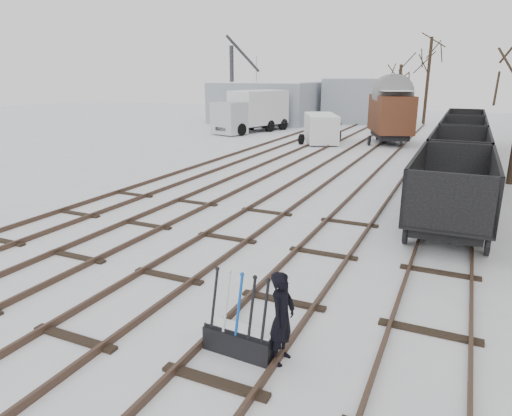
{
  "coord_description": "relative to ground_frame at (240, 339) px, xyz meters",
  "views": [
    {
      "loc": [
        6.2,
        -8.37,
        4.75
      ],
      "look_at": [
        1.13,
        2.65,
        1.2
      ],
      "focal_mm": 32.0,
      "sensor_mm": 36.0,
      "label": 1
    }
  ],
  "objects": [
    {
      "name": "tracks",
      "position": [
        -2.99,
        15.75,
        -0.21
      ],
      "size": [
        13.9,
        52.0,
        0.16
      ],
      "color": "black",
      "rests_on": "ground"
    },
    {
      "name": "tree_far_right",
      "position": [
        -0.92,
        43.26,
        3.87
      ],
      "size": [
        0.3,
        0.3,
        8.3
      ],
      "primitive_type": "cylinder",
      "color": "black",
      "rests_on": "ground"
    },
    {
      "name": "worker",
      "position": [
        0.75,
        0.1,
        0.54
      ],
      "size": [
        0.44,
        0.63,
        1.65
      ],
      "primitive_type": "imported",
      "rotation": [
        0.0,
        0.0,
        1.49
      ],
      "color": "black",
      "rests_on": "ground"
    },
    {
      "name": "ground_frame",
      "position": [
        0.0,
        0.0,
        0.0
      ],
      "size": [
        1.32,
        0.49,
        1.49
      ],
      "rotation": [
        0.0,
        0.0,
        -0.05
      ],
      "color": "black",
      "rests_on": "ground"
    },
    {
      "name": "ground",
      "position": [
        -2.99,
        2.08,
        -0.28
      ],
      "size": [
        120.0,
        120.0,
        0.0
      ],
      "primitive_type": "plane",
      "color": "white",
      "rests_on": "ground"
    },
    {
      "name": "lorry",
      "position": [
        -13.75,
        29.74,
        1.51
      ],
      "size": [
        3.96,
        8.02,
        3.49
      ],
      "rotation": [
        0.0,
        0.0,
        -0.3
      ],
      "color": "black",
      "rests_on": "ground"
    },
    {
      "name": "shed_right",
      "position": [
        -6.99,
        42.08,
        1.96
      ],
      "size": [
        7.0,
        6.0,
        4.5
      ],
      "color": "#9197A3",
      "rests_on": "ground"
    },
    {
      "name": "freight_wagon_c",
      "position": [
        3.01,
        21.59,
        0.63
      ],
      "size": [
        2.35,
        5.86,
        2.39
      ],
      "color": "black",
      "rests_on": "ground"
    },
    {
      "name": "tree_far_left",
      "position": [
        -3.44,
        42.28,
        2.6
      ],
      "size": [
        0.3,
        0.3,
        5.76
      ],
      "primitive_type": "cylinder",
      "color": "black",
      "rests_on": "ground"
    },
    {
      "name": "freight_wagon_d",
      "position": [
        3.01,
        27.99,
        0.63
      ],
      "size": [
        2.35,
        5.86,
        2.39
      ],
      "color": "black",
      "rests_on": "ground"
    },
    {
      "name": "freight_wagon_a",
      "position": [
        3.01,
        8.79,
        0.63
      ],
      "size": [
        2.35,
        5.86,
        2.39
      ],
      "color": "black",
      "rests_on": "ground"
    },
    {
      "name": "box_van_wagon",
      "position": [
        -1.86,
        27.64,
        1.9
      ],
      "size": [
        4.18,
        5.51,
        3.75
      ],
      "rotation": [
        0.0,
        0.0,
        0.37
      ],
      "color": "black",
      "rests_on": "ground"
    },
    {
      "name": "crane",
      "position": [
        -18.81,
        35.94,
        1.96
      ],
      "size": [
        2.12,
        5.08,
        8.51
      ],
      "rotation": [
        0.0,
        0.0,
        -0.3
      ],
      "color": "#2C2C30",
      "rests_on": "ground"
    },
    {
      "name": "panel_van",
      "position": [
        -6.47,
        25.98,
        0.78
      ],
      "size": [
        3.73,
        5.07,
        2.05
      ],
      "rotation": [
        0.0,
        0.0,
        0.42
      ],
      "color": "silver",
      "rests_on": "ground"
    },
    {
      "name": "freight_wagon_b",
      "position": [
        3.01,
        15.19,
        0.63
      ],
      "size": [
        2.35,
        5.86,
        2.39
      ],
      "color": "black",
      "rests_on": "ground"
    },
    {
      "name": "shed_left",
      "position": [
        -15.99,
        38.08,
        1.76
      ],
      "size": [
        10.0,
        8.0,
        4.1
      ],
      "color": "#9197A3",
      "rests_on": "ground"
    }
  ]
}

